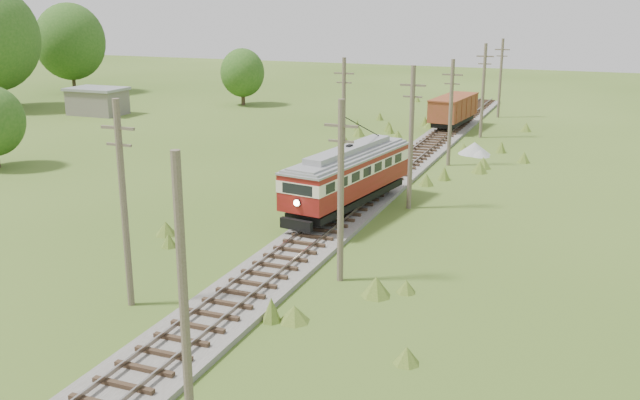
% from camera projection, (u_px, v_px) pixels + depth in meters
% --- Properties ---
extents(railbed_main, '(3.60, 96.00, 0.57)m').
position_uv_depth(railbed_main, '(375.00, 189.00, 49.21)').
color(railbed_main, '#605B54').
rests_on(railbed_main, ground).
extents(streetcar, '(4.64, 12.25, 5.54)m').
position_uv_depth(streetcar, '(349.00, 173.00, 43.69)').
color(streetcar, black).
rests_on(streetcar, ground).
extents(gondola, '(3.61, 8.74, 2.82)m').
position_uv_depth(gondola, '(453.00, 109.00, 72.34)').
color(gondola, black).
rests_on(gondola, ground).
extents(gravel_pile, '(2.85, 3.03, 1.04)m').
position_uv_depth(gravel_pile, '(475.00, 149.00, 61.01)').
color(gravel_pile, gray).
rests_on(gravel_pile, ground).
extents(utility_pole_r_1, '(0.30, 0.30, 8.80)m').
position_uv_depth(utility_pole_r_1, '(183.00, 296.00, 21.03)').
color(utility_pole_r_1, brown).
rests_on(utility_pole_r_1, ground).
extents(utility_pole_r_2, '(1.60, 0.30, 8.60)m').
position_uv_depth(utility_pole_r_2, '(341.00, 190.00, 32.58)').
color(utility_pole_r_2, brown).
rests_on(utility_pole_r_2, ground).
extents(utility_pole_r_3, '(1.60, 0.30, 9.00)m').
position_uv_depth(utility_pole_r_3, '(411.00, 137.00, 44.18)').
color(utility_pole_r_3, brown).
rests_on(utility_pole_r_3, ground).
extents(utility_pole_r_4, '(1.60, 0.30, 8.40)m').
position_uv_depth(utility_pole_r_4, '(451.00, 112.00, 55.96)').
color(utility_pole_r_4, brown).
rests_on(utility_pole_r_4, ground).
extents(utility_pole_r_5, '(1.60, 0.30, 8.90)m').
position_uv_depth(utility_pole_r_5, '(483.00, 90.00, 67.37)').
color(utility_pole_r_5, brown).
rests_on(utility_pole_r_5, ground).
extents(utility_pole_r_6, '(1.60, 0.30, 8.70)m').
position_uv_depth(utility_pole_r_6, '(500.00, 77.00, 79.10)').
color(utility_pole_r_6, brown).
rests_on(utility_pole_r_6, ground).
extents(utility_pole_l_a, '(1.60, 0.30, 9.00)m').
position_uv_depth(utility_pole_l_a, '(124.00, 203.00, 29.82)').
color(utility_pole_l_a, brown).
rests_on(utility_pole_l_a, ground).
extents(utility_pole_l_b, '(1.60, 0.30, 8.60)m').
position_uv_depth(utility_pole_l_b, '(344.00, 112.00, 55.02)').
color(utility_pole_l_b, brown).
rests_on(utility_pole_l_b, ground).
extents(tree_left_5, '(9.66, 9.66, 12.44)m').
position_uv_depth(tree_left_5, '(70.00, 42.00, 99.43)').
color(tree_left_5, '#38281C').
rests_on(tree_left_5, ground).
extents(tree_mid_a, '(5.46, 5.46, 7.03)m').
position_uv_depth(tree_mid_a, '(242.00, 73.00, 88.53)').
color(tree_mid_a, '#38281C').
rests_on(tree_mid_a, ground).
extents(shed, '(6.40, 4.40, 3.10)m').
position_uv_depth(shed, '(97.00, 101.00, 81.84)').
color(shed, slate).
rests_on(shed, ground).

